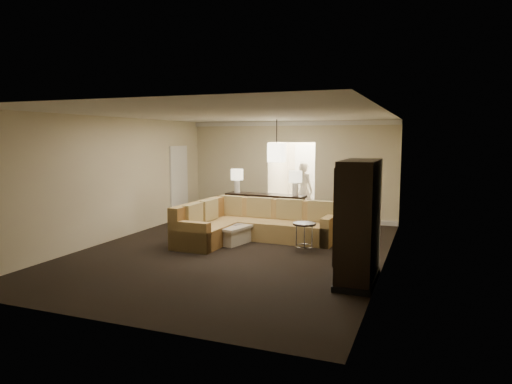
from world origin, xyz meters
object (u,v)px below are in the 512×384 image
at_px(sectional_sofa, 249,225).
at_px(drink_table, 304,231).
at_px(console_table, 265,207).
at_px(armoire, 358,224).
at_px(person, 304,187).
at_px(coffee_table, 227,233).

relative_size(sectional_sofa, drink_table, 5.24).
height_order(sectional_sofa, console_table, sectional_sofa).
bearing_deg(drink_table, sectional_sofa, 159.39).
xyz_separation_m(armoire, person, (-2.41, 5.59, -0.06)).
bearing_deg(armoire, console_table, 127.28).
bearing_deg(drink_table, person, 105.34).
bearing_deg(sectional_sofa, coffee_table, -138.12).
xyz_separation_m(drink_table, person, (-1.09, 3.96, 0.47)).
relative_size(console_table, person, 1.23).
distance_m(console_table, drink_table, 2.91).
height_order(sectional_sofa, coffee_table, sectional_sofa).
height_order(coffee_table, drink_table, drink_table).
height_order(sectional_sofa, armoire, armoire).
bearing_deg(console_table, drink_table, -51.13).
bearing_deg(person, coffee_table, 99.76).
relative_size(sectional_sofa, console_table, 1.42).
xyz_separation_m(sectional_sofa, coffee_table, (-0.40, -0.33, -0.16)).
height_order(console_table, person, person).
relative_size(console_table, armoire, 1.11).
relative_size(coffee_table, person, 0.66).
height_order(armoire, person, armoire).
bearing_deg(drink_table, armoire, -50.80).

